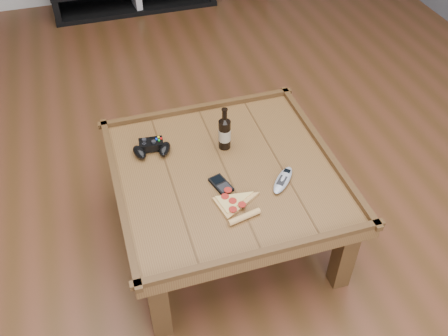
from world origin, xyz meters
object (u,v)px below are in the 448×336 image
object	(u,v)px
remote_control	(283,180)
game_controller	(152,148)
coffee_table	(226,181)
pizza_slice	(234,204)
smartphone	(221,184)
beer_bottle	(225,132)

from	to	relation	value
remote_control	game_controller	bearing A→B (deg)	-173.59
coffee_table	remote_control	bearing A→B (deg)	-32.65
pizza_slice	remote_control	distance (m)	0.26
game_controller	remote_control	size ratio (longest dim) A/B	1.14
coffee_table	smartphone	distance (m)	0.12
game_controller	remote_control	bearing A→B (deg)	-30.18
beer_bottle	coffee_table	bearing A→B (deg)	-104.60
game_controller	smartphone	bearing A→B (deg)	-46.06
coffee_table	game_controller	xyz separation A→B (m)	(-0.29, 0.23, 0.08)
beer_bottle	remote_control	xyz separation A→B (m)	(0.18, -0.30, -0.08)
coffee_table	pizza_slice	size ratio (longest dim) A/B	3.60
beer_bottle	smartphone	size ratio (longest dim) A/B	1.72
coffee_table	remote_control	world-z (taller)	remote_control
beer_bottle	remote_control	bearing A→B (deg)	-60.00
game_controller	smartphone	xyz separation A→B (m)	(0.25, -0.31, -0.02)
remote_control	smartphone	bearing A→B (deg)	-150.31
pizza_slice	smartphone	distance (m)	0.13
coffee_table	beer_bottle	distance (m)	0.23
beer_bottle	remote_control	size ratio (longest dim) A/B	1.27
coffee_table	remote_control	size ratio (longest dim) A/B	5.89
game_controller	remote_control	world-z (taller)	game_controller
pizza_slice	smartphone	bearing A→B (deg)	86.43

